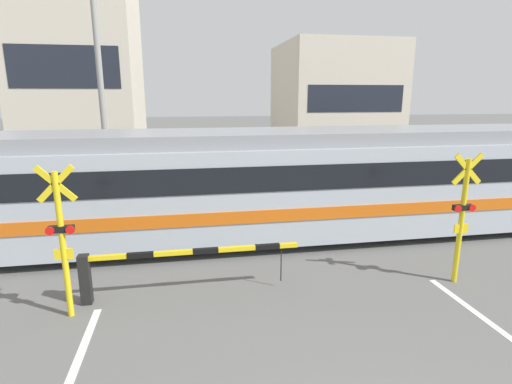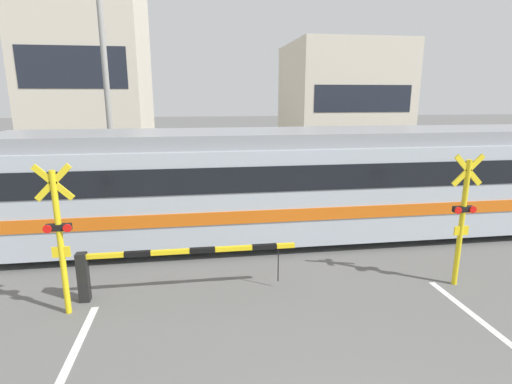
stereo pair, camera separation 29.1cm
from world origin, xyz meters
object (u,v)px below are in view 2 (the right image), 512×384
crossing_barrier_near (147,262)px  crossing_signal_right (463,215)px  crossing_barrier_far (310,188)px  commuter_train (325,180)px  crossing_signal_left (59,234)px

crossing_barrier_near → crossing_signal_right: crossing_signal_right is taller
crossing_barrier_far → commuter_train: bearing=-97.9°
crossing_barrier_far → crossing_signal_right: crossing_signal_right is taller
crossing_barrier_far → crossing_signal_left: crossing_signal_left is taller
crossing_barrier_near → crossing_barrier_far: (5.13, 5.98, 0.00)m
crossing_barrier_near → crossing_barrier_far: bearing=49.4°
crossing_barrier_near → crossing_signal_right: bearing=-3.7°
commuter_train → crossing_barrier_near: commuter_train is taller
commuter_train → crossing_signal_right: (1.85, -3.57, -0.08)m
crossing_signal_left → crossing_signal_right: 8.04m
crossing_barrier_near → commuter_train: bearing=33.5°
crossing_barrier_near → crossing_signal_left: size_ratio=1.53×
crossing_barrier_far → crossing_signal_left: 9.23m
crossing_barrier_far → crossing_signal_right: (1.45, -6.41, 0.83)m
commuter_train → crossing_barrier_near: 5.75m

